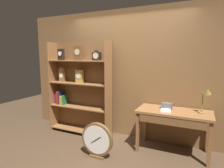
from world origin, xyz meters
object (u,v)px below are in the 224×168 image
at_px(open_repair_manual, 166,111).
at_px(round_clock_large, 97,140).
at_px(bookshelf, 79,88).
at_px(workbench, 174,117).
at_px(desk_lamp, 206,97).
at_px(toolbox_small, 167,106).

xyz_separation_m(open_repair_manual, round_clock_large, (-0.98, -0.61, -0.46)).
xyz_separation_m(bookshelf, workbench, (1.98, -0.06, -0.34)).
distance_m(desk_lamp, round_clock_large, 1.88).
relative_size(toolbox_small, round_clock_large, 0.30).
xyz_separation_m(bookshelf, round_clock_large, (0.88, -0.76, -0.69)).
bearing_deg(round_clock_large, desk_lamp, 25.15).
distance_m(workbench, round_clock_large, 1.35).
xyz_separation_m(bookshelf, toolbox_small, (1.85, 0.02, -0.19)).
distance_m(bookshelf, open_repair_manual, 1.88).
bearing_deg(open_repair_manual, desk_lamp, 2.69).
xyz_separation_m(workbench, round_clock_large, (-1.10, -0.69, -0.35)).
relative_size(bookshelf, toolbox_small, 10.87).
height_order(workbench, toolbox_small, toolbox_small).
xyz_separation_m(toolbox_small, open_repair_manual, (0.01, -0.16, -0.04)).
relative_size(bookshelf, open_repair_manual, 8.95).
distance_m(bookshelf, desk_lamp, 2.45).
xyz_separation_m(workbench, desk_lamp, (0.47, 0.04, 0.38)).
height_order(toolbox_small, open_repair_manual, toolbox_small).
distance_m(desk_lamp, open_repair_manual, 0.66).
bearing_deg(toolbox_small, desk_lamp, -3.68).
bearing_deg(round_clock_large, workbench, 32.19).
distance_m(bookshelf, toolbox_small, 1.86).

